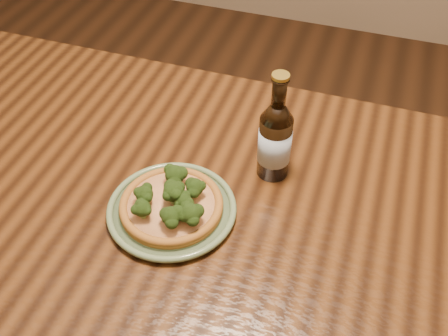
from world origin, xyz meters
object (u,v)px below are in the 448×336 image
(pizza, at_px, (172,204))
(beer_bottle, at_px, (275,139))
(table, at_px, (116,205))
(plate, at_px, (172,209))

(pizza, relative_size, beer_bottle, 0.82)
(table, distance_m, beer_bottle, 0.40)
(beer_bottle, bearing_deg, plate, -116.50)
(plate, relative_size, beer_bottle, 1.03)
(table, bearing_deg, pizza, -17.26)
(plate, xyz_separation_m, beer_bottle, (0.16, 0.18, 0.08))
(pizza, xyz_separation_m, beer_bottle, (0.16, 0.18, 0.06))
(table, height_order, pizza, pizza)
(table, relative_size, plate, 6.04)
(pizza, bearing_deg, table, 162.74)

